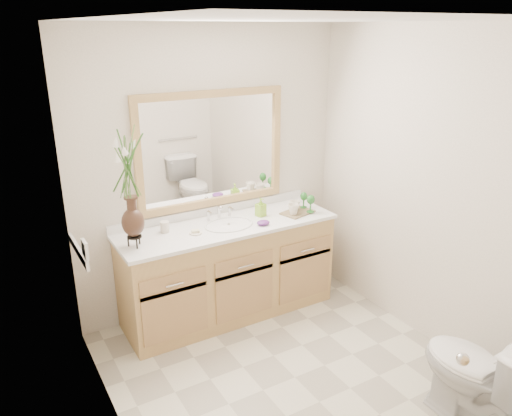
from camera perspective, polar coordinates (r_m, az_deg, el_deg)
floor at (r=3.78m, az=4.48°, el=-18.73°), size 2.60×2.60×0.00m
ceiling at (r=2.95m, az=5.80°, el=20.66°), size 2.40×2.60×0.02m
wall_back at (r=4.24m, az=-5.12°, el=4.02°), size 2.40×0.02×2.40m
wall_front at (r=2.35m, az=23.98°, el=-11.53°), size 2.40×0.02×2.40m
wall_left at (r=2.71m, az=-16.28°, el=-6.22°), size 0.02×2.60×2.40m
wall_right at (r=3.96m, az=19.43°, el=1.76°), size 0.02×2.60×2.40m
vanity at (r=4.30m, az=-3.14°, el=-7.20°), size 1.80×0.55×0.80m
counter at (r=4.12m, az=-3.25°, el=-2.06°), size 1.84×0.57×0.03m
sink at (r=4.12m, az=-3.12°, el=-2.64°), size 0.38×0.34×0.23m
mirror at (r=4.17m, az=-5.08°, el=6.66°), size 1.32×0.04×0.97m
switch_plate at (r=3.49m, az=-18.96°, el=-4.47°), size 0.02×0.12×0.12m
door at (r=2.26m, az=18.16°, el=-18.17°), size 0.80×0.03×2.00m
toilet at (r=3.47m, az=23.99°, el=-17.08°), size 0.42×0.75×0.74m
flower_vase at (r=3.63m, az=-14.33°, el=3.60°), size 0.20×0.20×0.80m
tumbler at (r=4.01m, az=-10.40°, el=-2.13°), size 0.07×0.07×0.09m
soap_dish at (r=3.95m, az=-6.92°, el=-2.80°), size 0.10×0.10×0.03m
soap_bottle at (r=4.27m, az=0.54°, el=0.01°), size 0.08×0.08×0.14m
purple_dish at (r=4.09m, az=0.84°, el=-1.68°), size 0.14×0.12×0.04m
tray at (r=4.37m, az=4.76°, el=-0.51°), size 0.31×0.25×0.01m
mug_left at (r=4.29m, az=4.29°, el=-0.11°), size 0.11×0.10×0.10m
mug_right at (r=4.38m, az=4.43°, el=0.31°), size 0.13×0.12×0.09m
goblet_front at (r=4.33m, az=6.27°, el=0.85°), size 0.07×0.07×0.16m
goblet_back at (r=4.44m, az=5.48°, el=1.23°), size 0.06×0.06×0.14m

